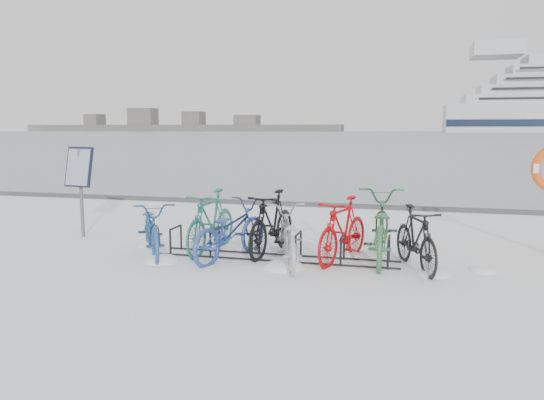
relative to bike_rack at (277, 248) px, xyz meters
The scene contains 15 objects.
ground 0.18m from the bike_rack, ahead, with size 900.00×900.00×0.00m, color white.
ice_sheet 155.00m from the bike_rack, 90.00° to the left, with size 400.00×298.00×0.02m, color #93A1A7.
quay_edge 5.90m from the bike_rack, 90.00° to the left, with size 400.00×0.25×0.10m, color #3F3F42.
bike_rack is the anchor object (origin of this frame).
info_board 4.34m from the bike_rack, behind, with size 0.62×0.32×1.78m.
shoreline 287.22m from the bike_rack, 115.14° to the left, with size 180.00×12.00×9.50m.
bike_0 2.16m from the bike_rack, behind, with size 0.65×1.86×0.98m, color #264D88.
bike_1 1.33m from the bike_rack, 167.75° to the left, with size 0.52×1.84×1.11m, color #226B5E.
bike_2 0.84m from the bike_rack, behind, with size 0.66×1.91×1.00m, color #2C459A.
bike_3 0.56m from the bike_rack, 115.66° to the left, with size 0.52×1.85×1.11m, color black.
bike_4 0.49m from the bike_rack, 49.72° to the right, with size 0.63×1.81×0.95m, color #A8ABAF.
bike_5 1.13m from the bike_rack, ahead, with size 0.50×1.78×1.07m, color #B70A0E.
bike_6 1.73m from the bike_rack, 12.87° to the left, with size 0.77×2.21×1.16m, color #336A3E.
bike_7 2.23m from the bike_rack, ahead, with size 0.47×1.66×1.00m, color black.
snow_drifts 0.31m from the bike_rack, 58.82° to the right, with size 6.08×1.80×0.23m.
Camera 1 is at (2.04, -8.28, 2.15)m, focal length 35.00 mm.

